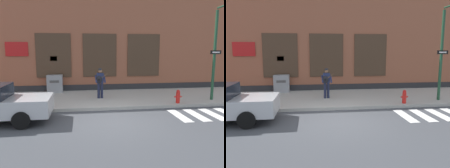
% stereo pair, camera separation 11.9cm
% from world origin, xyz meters
% --- Properties ---
extents(ground_plane, '(160.00, 160.00, 0.00)m').
position_xyz_m(ground_plane, '(0.00, 0.00, 0.00)').
color(ground_plane, '#424449').
extents(sidewalk, '(28.00, 4.73, 0.16)m').
position_xyz_m(sidewalk, '(0.00, 4.08, 0.08)').
color(sidewalk, '#ADAAA3').
rests_on(sidewalk, ground).
extents(building_backdrop, '(28.00, 4.06, 9.48)m').
position_xyz_m(building_backdrop, '(-0.00, 8.44, 4.73)').
color(building_backdrop, '#99563D').
rests_on(building_backdrop, ground).
extents(busker, '(0.71, 0.52, 1.71)m').
position_xyz_m(busker, '(-0.22, 3.79, 1.13)').
color(busker, '#1E233D').
rests_on(busker, sidewalk).
extents(utility_box, '(0.98, 0.54, 1.13)m').
position_xyz_m(utility_box, '(-2.97, 6.00, 0.72)').
color(utility_box, gray).
rests_on(utility_box, sidewalk).
extents(fire_hydrant, '(0.38, 0.20, 0.70)m').
position_xyz_m(fire_hydrant, '(3.67, 2.07, 0.50)').
color(fire_hydrant, red).
rests_on(fire_hydrant, sidewalk).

